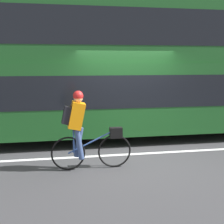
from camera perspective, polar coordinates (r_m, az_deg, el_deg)
ground_plane at (r=7.49m, az=3.90°, el=-8.11°), size 80.00×80.00×0.00m
road_center_line at (r=7.66m, az=3.57°, el=-7.70°), size 50.00×0.14×0.01m
sidewalk_curb at (r=12.94m, az=-2.40°, el=-0.55°), size 60.00×1.77×0.10m
building_facade at (r=13.96m, az=-3.16°, el=18.18°), size 60.00×0.30×8.85m
bus at (r=9.29m, az=5.81°, el=8.45°), size 9.91×2.52×3.83m
cyclist_on_bike at (r=6.43m, az=-5.34°, el=-2.87°), size 1.68×0.32×1.65m
street_sign_post at (r=14.43m, az=18.98°, el=5.16°), size 0.36×0.09×2.22m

